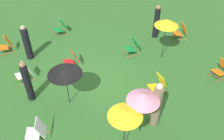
% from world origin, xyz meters
% --- Properties ---
extents(ground_plane, '(40.00, 40.00, 0.00)m').
position_xyz_m(ground_plane, '(0.00, 0.00, 0.00)').
color(ground_plane, '#2D6026').
extents(deckchair_1, '(0.58, 0.82, 0.83)m').
position_xyz_m(deckchair_1, '(1.63, 5.54, 0.37)').
color(deckchair_1, olive).
rests_on(deckchair_1, ground).
extents(deckchair_2, '(0.63, 0.85, 0.83)m').
position_xyz_m(deckchair_2, '(-4.50, 0.15, 0.37)').
color(deckchair_2, olive).
rests_on(deckchair_2, ground).
extents(deckchair_3, '(0.53, 0.79, 0.83)m').
position_xyz_m(deckchair_3, '(1.39, 2.57, 0.37)').
color(deckchair_3, olive).
rests_on(deckchair_3, ground).
extents(deckchair_4, '(0.68, 0.87, 0.83)m').
position_xyz_m(deckchair_4, '(1.75, -2.18, 0.37)').
color(deckchair_4, olive).
rests_on(deckchair_4, ground).
extents(deckchair_7, '(0.63, 0.85, 0.83)m').
position_xyz_m(deckchair_7, '(-1.43, -2.14, 0.37)').
color(deckchair_7, olive).
rests_on(deckchair_7, ground).
extents(deckchair_8, '(0.64, 0.85, 0.83)m').
position_xyz_m(deckchair_8, '(-1.63, 5.78, 0.37)').
color(deckchair_8, olive).
rests_on(deckchair_8, ground).
extents(deckchair_9, '(0.52, 0.79, 0.83)m').
position_xyz_m(deckchair_9, '(-3.90, -2.68, 0.37)').
color(deckchair_9, olive).
rests_on(deckchair_9, ground).
extents(deckchair_10, '(0.50, 0.78, 0.83)m').
position_xyz_m(deckchair_10, '(-1.51, -0.08, 0.37)').
color(deckchair_10, olive).
rests_on(deckchair_10, ground).
extents(deckchair_11, '(0.49, 0.77, 0.83)m').
position_xyz_m(deckchair_11, '(-1.36, 2.85, 0.37)').
color(deckchair_11, olive).
rests_on(deckchair_11, ground).
extents(umbrella_0, '(1.04, 1.04, 1.63)m').
position_xyz_m(umbrella_0, '(3.07, 0.30, 1.52)').
color(umbrella_0, black).
rests_on(umbrella_0, ground).
extents(umbrella_1, '(1.22, 1.22, 1.71)m').
position_xyz_m(umbrella_1, '(0.59, -0.82, 1.57)').
color(umbrella_1, black).
rests_on(umbrella_1, ground).
extents(umbrella_2, '(1.05, 1.05, 1.98)m').
position_xyz_m(umbrella_2, '(-0.52, 3.97, 1.83)').
color(umbrella_2, black).
rests_on(umbrella_2, ground).
extents(umbrella_3, '(1.04, 1.04, 1.76)m').
position_xyz_m(umbrella_3, '(2.78, 1.03, 1.61)').
color(umbrella_3, black).
rests_on(umbrella_3, ground).
extents(person_0, '(0.37, 0.37, 1.78)m').
position_xyz_m(person_0, '(-2.24, 4.63, 0.86)').
color(person_0, black).
rests_on(person_0, ground).
extents(person_1, '(0.37, 0.37, 1.77)m').
position_xyz_m(person_1, '(-0.19, -2.10, 0.85)').
color(person_1, black).
rests_on(person_1, ground).
extents(person_2, '(0.45, 0.45, 1.71)m').
position_xyz_m(person_2, '(-2.92, -1.74, 0.81)').
color(person_2, black).
rests_on(person_2, ground).
extents(person_3, '(0.40, 0.40, 1.87)m').
position_xyz_m(person_3, '(2.71, 1.64, 0.89)').
color(person_3, '#72664C').
rests_on(person_3, ground).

